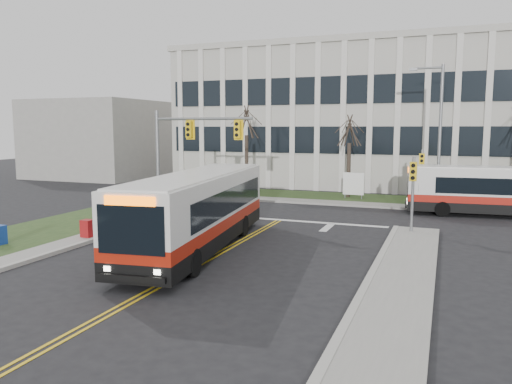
% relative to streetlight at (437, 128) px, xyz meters
% --- Properties ---
extents(ground, '(120.00, 120.00, 0.00)m').
position_rel_streetlight_xyz_m(ground, '(-8.03, -16.20, -5.19)').
color(ground, black).
rests_on(ground, ground).
extents(sidewalk_east, '(2.00, 26.00, 0.14)m').
position_rel_streetlight_xyz_m(sidewalk_east, '(-0.53, -21.20, -5.12)').
color(sidewalk_east, '#9E9B93').
rests_on(sidewalk_east, ground).
extents(sidewalk_cross, '(44.00, 1.60, 0.14)m').
position_rel_streetlight_xyz_m(sidewalk_cross, '(-3.03, -1.00, -5.12)').
color(sidewalk_cross, '#9E9B93').
rests_on(sidewalk_cross, ground).
extents(building_lawn, '(44.00, 5.00, 0.12)m').
position_rel_streetlight_xyz_m(building_lawn, '(-3.03, 1.80, -5.13)').
color(building_lawn, '#27421C').
rests_on(building_lawn, ground).
extents(office_building, '(40.00, 16.00, 12.00)m').
position_rel_streetlight_xyz_m(office_building, '(-3.03, 13.80, 0.81)').
color(office_building, '#B8B4AA').
rests_on(office_building, ground).
extents(building_annex, '(12.00, 12.00, 8.00)m').
position_rel_streetlight_xyz_m(building_annex, '(-34.03, 9.80, -1.19)').
color(building_annex, '#9E9B93').
rests_on(building_annex, ground).
extents(mast_arm_signal, '(6.11, 0.38, 6.20)m').
position_rel_streetlight_xyz_m(mast_arm_signal, '(-13.65, -9.04, -0.94)').
color(mast_arm_signal, slate).
rests_on(mast_arm_signal, ground).
extents(signal_pole_near, '(0.34, 0.39, 3.80)m').
position_rel_streetlight_xyz_m(signal_pole_near, '(-0.83, -9.30, -2.69)').
color(signal_pole_near, slate).
rests_on(signal_pole_near, ground).
extents(signal_pole_far, '(0.34, 0.39, 3.80)m').
position_rel_streetlight_xyz_m(signal_pole_far, '(-0.83, -0.80, -2.69)').
color(signal_pole_far, slate).
rests_on(signal_pole_far, ground).
extents(streetlight, '(2.15, 0.25, 9.20)m').
position_rel_streetlight_xyz_m(streetlight, '(0.00, 0.00, 0.00)').
color(streetlight, slate).
rests_on(streetlight, ground).
extents(directory_sign, '(1.50, 0.12, 2.00)m').
position_rel_streetlight_xyz_m(directory_sign, '(-5.53, 1.30, -4.02)').
color(directory_sign, slate).
rests_on(directory_sign, ground).
extents(tree_left, '(1.80, 1.80, 7.70)m').
position_rel_streetlight_xyz_m(tree_left, '(-14.03, 1.80, 0.32)').
color(tree_left, '#42352B').
rests_on(tree_left, ground).
extents(tree_mid, '(1.80, 1.80, 6.82)m').
position_rel_streetlight_xyz_m(tree_mid, '(-6.03, 2.00, -0.31)').
color(tree_mid, '#42352B').
rests_on(tree_mid, ground).
extents(bus_main, '(4.17, 12.28, 3.21)m').
position_rel_streetlight_xyz_m(bus_main, '(-9.15, -15.79, -3.59)').
color(bus_main, silver).
rests_on(bus_main, ground).
extents(bus_cross, '(10.86, 3.20, 2.85)m').
position_rel_streetlight_xyz_m(bus_cross, '(3.83, -2.20, -3.77)').
color(bus_cross, silver).
rests_on(bus_cross, ground).
extents(newspaper_box_red, '(0.52, 0.48, 0.95)m').
position_rel_streetlight_xyz_m(newspaper_box_red, '(-14.83, -16.01, -4.72)').
color(newspaper_box_red, maroon).
rests_on(newspaper_box_red, ground).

